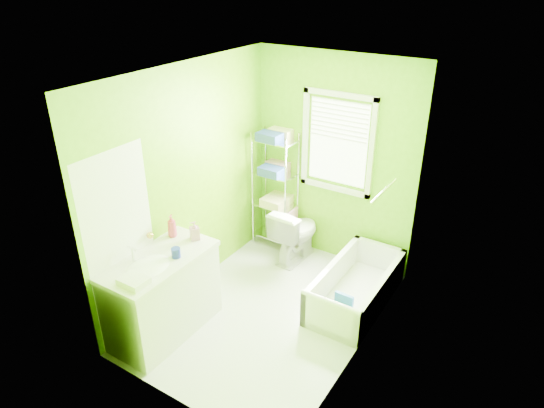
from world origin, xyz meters
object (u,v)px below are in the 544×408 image
Objects in this scene: wire_shelf_unit at (277,178)px; vanity at (162,293)px; bathtub at (355,292)px; toilet at (296,233)px.

vanity is at bearing -91.58° from wire_shelf_unit.
bathtub is 1.19× the size of vanity.
wire_shelf_unit is (-1.42, 0.62, 0.84)m from bathtub.
wire_shelf_unit is (-0.39, 0.17, 0.61)m from toilet.
toilet is at bearing 156.32° from bathtub.
wire_shelf_unit reaches higher than vanity.
toilet is 0.46× the size of wire_shelf_unit.
wire_shelf_unit reaches higher than toilet.
bathtub is 0.87× the size of wire_shelf_unit.
vanity is at bearing -135.17° from bathtub.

